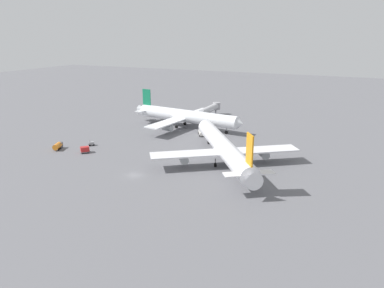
{
  "coord_description": "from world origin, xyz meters",
  "views": [
    {
      "loc": [
        56.13,
        -80.46,
        39.0
      ],
      "look_at": [
        7.67,
        23.23,
        4.0
      ],
      "focal_mm": 33.49,
      "sensor_mm": 36.0,
      "label": 1
    }
  ],
  "objects_px": {
    "airliner_being_pushed": "(224,148)",
    "pushback_tug": "(203,132)",
    "gse_gpu_cart_small": "(91,143)",
    "airliner_at_gate_left": "(186,116)",
    "gse_fuel_bowser_stubby": "(58,146)",
    "jet_bridge": "(211,109)",
    "gse_container_dolly_flat": "(85,150)"
  },
  "relations": [
    {
      "from": "airliner_at_gate_left",
      "to": "gse_fuel_bowser_stubby",
      "type": "distance_m",
      "value": 54.96
    },
    {
      "from": "jet_bridge",
      "to": "airliner_being_pushed",
      "type": "bearing_deg",
      "value": -64.31
    },
    {
      "from": "airliner_at_gate_left",
      "to": "gse_fuel_bowser_stubby",
      "type": "bearing_deg",
      "value": -120.13
    },
    {
      "from": "airliner_at_gate_left",
      "to": "airliner_being_pushed",
      "type": "xyz_separation_m",
      "value": [
        30.54,
        -35.8,
        0.12
      ]
    },
    {
      "from": "airliner_being_pushed",
      "to": "pushback_tug",
      "type": "bearing_deg",
      "value": 124.71
    },
    {
      "from": "pushback_tug",
      "to": "gse_container_dolly_flat",
      "type": "height_order",
      "value": "pushback_tug"
    },
    {
      "from": "airliner_at_gate_left",
      "to": "jet_bridge",
      "type": "relative_size",
      "value": 2.53
    },
    {
      "from": "pushback_tug",
      "to": "gse_container_dolly_flat",
      "type": "distance_m",
      "value": 47.16
    },
    {
      "from": "airliner_being_pushed",
      "to": "gse_fuel_bowser_stubby",
      "type": "xyz_separation_m",
      "value": [
        -58.07,
        -11.62,
        -3.81
      ]
    },
    {
      "from": "airliner_being_pushed",
      "to": "gse_gpu_cart_small",
      "type": "relative_size",
      "value": 18.93
    },
    {
      "from": "jet_bridge",
      "to": "gse_container_dolly_flat",
      "type": "bearing_deg",
      "value": -104.72
    },
    {
      "from": "airliner_at_gate_left",
      "to": "pushback_tug",
      "type": "height_order",
      "value": "airliner_at_gate_left"
    },
    {
      "from": "airliner_being_pushed",
      "to": "gse_fuel_bowser_stubby",
      "type": "bearing_deg",
      "value": -168.68
    },
    {
      "from": "gse_gpu_cart_small",
      "to": "gse_fuel_bowser_stubby",
      "type": "distance_m",
      "value": 11.59
    },
    {
      "from": "gse_gpu_cart_small",
      "to": "gse_fuel_bowser_stubby",
      "type": "height_order",
      "value": "gse_fuel_bowser_stubby"
    },
    {
      "from": "airliner_at_gate_left",
      "to": "pushback_tug",
      "type": "distance_m",
      "value": 14.63
    },
    {
      "from": "gse_gpu_cart_small",
      "to": "gse_container_dolly_flat",
      "type": "distance_m",
      "value": 8.44
    },
    {
      "from": "airliner_at_gate_left",
      "to": "gse_container_dolly_flat",
      "type": "bearing_deg",
      "value": -109.3
    },
    {
      "from": "airliner_at_gate_left",
      "to": "airliner_being_pushed",
      "type": "distance_m",
      "value": 47.06
    },
    {
      "from": "gse_gpu_cart_small",
      "to": "gse_container_dolly_flat",
      "type": "relative_size",
      "value": 0.68
    },
    {
      "from": "gse_container_dolly_flat",
      "to": "pushback_tug",
      "type": "bearing_deg",
      "value": 54.01
    },
    {
      "from": "gse_gpu_cart_small",
      "to": "gse_container_dolly_flat",
      "type": "height_order",
      "value": "gse_container_dolly_flat"
    },
    {
      "from": "airliner_at_gate_left",
      "to": "gse_gpu_cart_small",
      "type": "height_order",
      "value": "airliner_at_gate_left"
    },
    {
      "from": "gse_fuel_bowser_stubby",
      "to": "airliner_being_pushed",
      "type": "bearing_deg",
      "value": 11.32
    },
    {
      "from": "pushback_tug",
      "to": "gse_fuel_bowser_stubby",
      "type": "height_order",
      "value": "pushback_tug"
    },
    {
      "from": "airliner_at_gate_left",
      "to": "jet_bridge",
      "type": "xyz_separation_m",
      "value": [
        2.08,
        23.36,
        -0.65
      ]
    },
    {
      "from": "gse_fuel_bowser_stubby",
      "to": "jet_bridge",
      "type": "relative_size",
      "value": 0.25
    },
    {
      "from": "gse_gpu_cart_small",
      "to": "airliner_at_gate_left",
      "type": "bearing_deg",
      "value": 62.92
    },
    {
      "from": "gse_fuel_bowser_stubby",
      "to": "airliner_at_gate_left",
      "type": "bearing_deg",
      "value": 59.87
    },
    {
      "from": "airliner_being_pushed",
      "to": "pushback_tug",
      "type": "xyz_separation_m",
      "value": [
        -19.08,
        27.55,
        -3.92
      ]
    },
    {
      "from": "airliner_at_gate_left",
      "to": "gse_gpu_cart_small",
      "type": "bearing_deg",
      "value": -117.08
    },
    {
      "from": "airliner_being_pushed",
      "to": "gse_fuel_bowser_stubby",
      "type": "relative_size",
      "value": 9.45
    }
  ]
}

